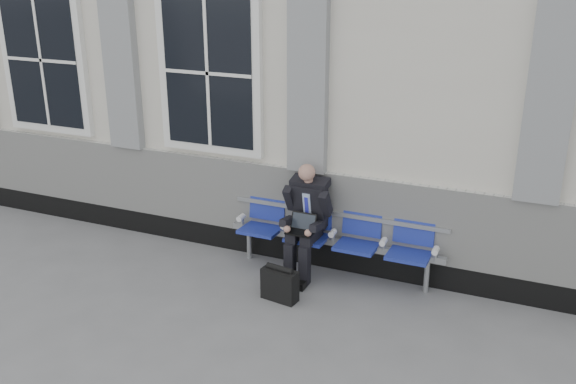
% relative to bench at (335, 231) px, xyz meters
% --- Properties ---
extents(ground, '(70.00, 70.00, 0.00)m').
position_rel_bench_xyz_m(ground, '(-2.00, -1.32, -0.55)').
color(ground, slate).
rests_on(ground, ground).
extents(station_building, '(14.40, 4.40, 4.49)m').
position_rel_bench_xyz_m(station_building, '(-2.01, 2.15, 1.67)').
color(station_building, silver).
rests_on(station_building, ground).
extents(bench, '(2.60, 0.47, 0.91)m').
position_rel_bench_xyz_m(bench, '(0.00, 0.00, 0.00)').
color(bench, '#9EA0A3').
rests_on(bench, ground).
extents(businessman, '(0.54, 0.72, 1.36)m').
position_rel_bench_xyz_m(businessman, '(-0.30, -0.13, 0.19)').
color(businessman, black).
rests_on(businessman, ground).
extents(briefcase, '(0.42, 0.23, 0.41)m').
position_rel_bench_xyz_m(briefcase, '(-0.34, -0.81, -0.36)').
color(briefcase, black).
rests_on(briefcase, ground).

